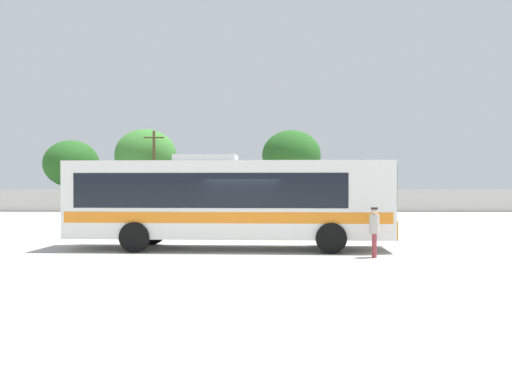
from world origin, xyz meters
The scene contains 10 objects.
ground_plane centered at (0.00, 10.00, 0.00)m, with size 300.00×300.00×0.00m, color #A3A099.
perimeter_wall centered at (0.00, 27.96, 0.93)m, with size 80.00×0.30×1.86m, color beige.
coach_bus_white_orange centered at (-0.62, 0.45, 1.81)m, with size 11.56×3.10×3.38m.
attendant_by_bus_door centered at (4.23, -1.94, 0.91)m, with size 0.35×0.35×1.59m.
parked_car_leftmost_red centered at (-7.81, 23.47, 0.80)m, with size 4.36×2.15×1.52m.
parked_car_second_red centered at (-2.06, 23.69, 0.76)m, with size 4.11×2.09×1.42m.
utility_pole_near centered at (-8.98, 30.50, 3.72)m, with size 1.80×0.28×7.09m.
roadside_tree_left centered at (-17.70, 34.38, 4.30)m, with size 5.28×5.28×6.55m.
roadside_tree_midleft centered at (-10.36, 33.57, 5.07)m, with size 5.79×5.79×7.54m.
roadside_tree_midright centered at (3.31, 31.13, 4.95)m, with size 5.29×5.29×7.20m.
Camera 1 is at (0.67, -19.90, 2.33)m, focal length 39.75 mm.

